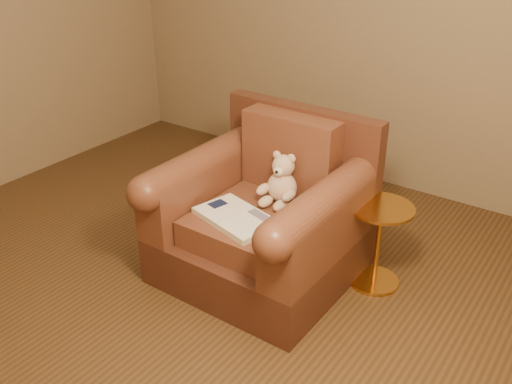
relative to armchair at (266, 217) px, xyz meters
The scene contains 5 objects.
floor 0.68m from the armchair, 124.82° to the right, with size 4.00×4.00×0.00m, color #4E331A.
armchair is the anchor object (origin of this frame).
teddy_bear 0.22m from the armchair, 60.26° to the left, with size 0.22×0.25×0.30m.
guidebook 0.26m from the armchair, 97.52° to the right, with size 0.51×0.38×0.04m.
side_table 0.65m from the armchair, 22.56° to the left, with size 0.36×0.36×0.51m.
Camera 1 is at (1.93, -1.90, 2.01)m, focal length 40.00 mm.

